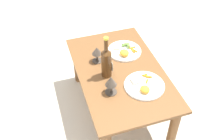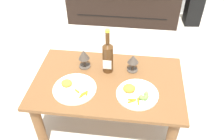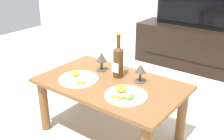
{
  "view_description": "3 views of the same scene",
  "coord_description": "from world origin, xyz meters",
  "views": [
    {
      "loc": [
        -1.43,
        0.53,
        1.84
      ],
      "look_at": [
        -0.03,
        0.08,
        0.5
      ],
      "focal_mm": 43.39,
      "sensor_mm": 36.0,
      "label": 1
    },
    {
      "loc": [
        0.18,
        -1.22,
        1.6
      ],
      "look_at": [
        0.03,
        0.02,
        0.53
      ],
      "focal_mm": 38.72,
      "sensor_mm": 36.0,
      "label": 2
    },
    {
      "loc": [
        1.08,
        -1.42,
        1.3
      ],
      "look_at": [
        -0.04,
        0.07,
        0.51
      ],
      "focal_mm": 44.14,
      "sensor_mm": 36.0,
      "label": 3
    }
  ],
  "objects": [
    {
      "name": "wine_bottle",
      "position": [
        -0.01,
        0.11,
        0.58
      ],
      "size": [
        0.08,
        0.08,
        0.34
      ],
      "color": "#4C2D14",
      "rests_on": "dining_table"
    },
    {
      "name": "dinner_plate_right",
      "position": [
        0.21,
        -0.11,
        0.46
      ],
      "size": [
        0.28,
        0.28,
        0.06
      ],
      "color": "white",
      "rests_on": "dining_table"
    },
    {
      "name": "floor_speaker",
      "position": [
        0.86,
        1.7,
        0.19
      ],
      "size": [
        0.21,
        0.21,
        0.38
      ],
      "primitive_type": "cube",
      "rotation": [
        0.0,
        0.0,
        0.09
      ],
      "color": "black",
      "rests_on": "ground_plane"
    },
    {
      "name": "tv_stand",
      "position": [
        -0.03,
        1.7,
        0.25
      ],
      "size": [
        1.39,
        0.44,
        0.5
      ],
      "color": "black",
      "rests_on": "ground_plane"
    },
    {
      "name": "dinner_plate_left",
      "position": [
        -0.21,
        -0.11,
        0.46
      ],
      "size": [
        0.29,
        0.29,
        0.05
      ],
      "color": "white",
      "rests_on": "dining_table"
    },
    {
      "name": "goblet_left",
      "position": [
        -0.19,
        0.14,
        0.55
      ],
      "size": [
        0.08,
        0.08,
        0.15
      ],
      "color": "#473D33",
      "rests_on": "dining_table"
    },
    {
      "name": "goblet_right",
      "position": [
        0.16,
        0.14,
        0.54
      ],
      "size": [
        0.08,
        0.08,
        0.13
      ],
      "color": "#473D33",
      "rests_on": "dining_table"
    },
    {
      "name": "ground_plane",
      "position": [
        0.0,
        0.0,
        0.0
      ],
      "size": [
        6.4,
        6.4,
        0.0
      ],
      "primitive_type": "plane",
      "color": "beige"
    },
    {
      "name": "dining_table",
      "position": [
        0.0,
        0.0,
        0.36
      ],
      "size": [
        1.04,
        0.64,
        0.45
      ],
      "color": "brown",
      "rests_on": "ground_plane"
    }
  ]
}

